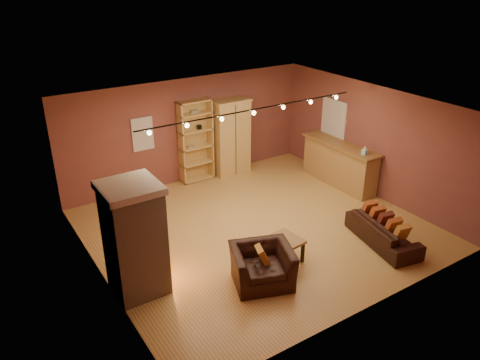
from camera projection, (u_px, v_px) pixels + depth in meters
floor at (257, 228)px, 10.57m from camera, size 7.00×7.00×0.00m
ceiling at (259, 108)px, 9.39m from camera, size 7.00×7.00×0.00m
back_wall at (189, 130)px, 12.46m from camera, size 7.00×0.02×2.80m
left_wall at (96, 215)px, 8.26m from camera, size 0.02×6.50×2.80m
right_wall at (373, 141)px, 11.71m from camera, size 0.02×6.50×2.80m
fireplace at (135, 239)px, 8.17m from camera, size 1.01×0.98×2.12m
back_window at (143, 134)px, 11.74m from camera, size 0.56×0.04×0.86m
bookcase at (195, 140)px, 12.53m from camera, size 0.92×0.36×2.25m
armoire at (231, 137)px, 12.95m from camera, size 1.06×0.60×2.14m
bar_counter at (339, 164)px, 12.49m from camera, size 0.64×2.41×1.15m
tissue_box at (365, 151)px, 11.54m from camera, size 0.12×0.12×0.21m
right_window at (334, 118)px, 12.65m from camera, size 0.05×0.90×1.00m
loveseat at (384, 228)px, 9.86m from camera, size 0.90×1.89×0.76m
armchair at (262, 260)px, 8.59m from camera, size 1.28×1.05×0.96m
coffee_table at (284, 243)px, 9.24m from camera, size 0.73×0.73×0.50m
track_rail at (254, 111)px, 9.60m from camera, size 5.20×0.09×0.13m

